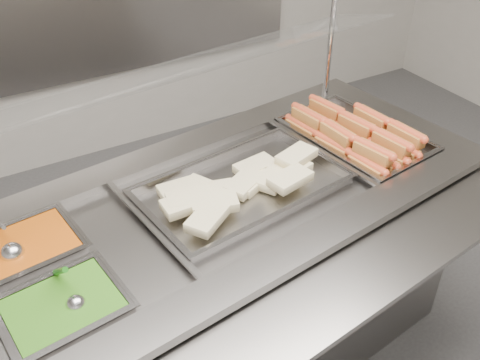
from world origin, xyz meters
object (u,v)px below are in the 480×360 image
pan_wraps (242,190)px  serving_spoon (73,298)px  steam_counter (230,284)px  ladle (12,252)px  pan_hotdogs (354,143)px  sneeze_guard (187,69)px

pan_wraps → serving_spoon: (-0.69, -0.25, 0.04)m
pan_wraps → serving_spoon: bearing=-160.2°
steam_counter → ladle: 0.89m
pan_hotdogs → ladle: bearing=-178.4°
pan_hotdogs → serving_spoon: size_ratio=3.39×
sneeze_guard → ladle: size_ratio=8.46×
steam_counter → ladle: (-0.74, 0.05, 0.49)m
sneeze_guard → steam_counter: bearing=-82.7°
serving_spoon → ladle: bearing=111.3°
steam_counter → pan_hotdogs: (0.66, 0.08, 0.43)m
pan_hotdogs → pan_wraps: bearing=-172.7°
pan_hotdogs → serving_spoon: 1.33m
ladle → serving_spoon: 0.31m
ladle → serving_spoon: serving_spoon is taller
steam_counter → pan_hotdogs: size_ratio=3.35×
pan_wraps → ladle: bearing=177.3°
steam_counter → sneeze_guard: 0.90m
pan_hotdogs → pan_wraps: size_ratio=0.81×
serving_spoon → steam_counter: bearing=21.0°
sneeze_guard → pan_wraps: bearing=-67.4°
steam_counter → ladle: ladle is taller
ladle → pan_wraps: bearing=-2.7°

